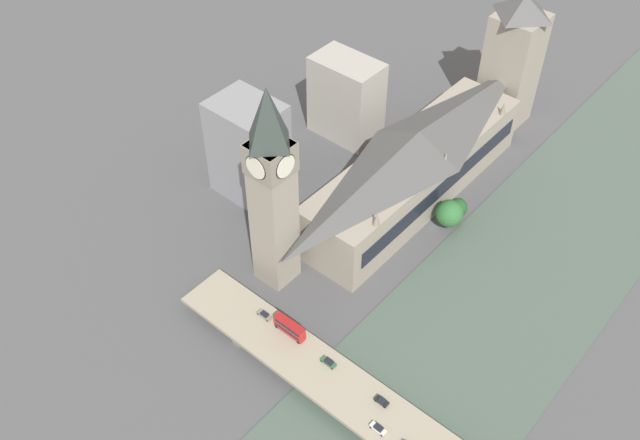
{
  "coord_description": "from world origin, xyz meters",
  "views": [
    {
      "loc": [
        -81.13,
        153.37,
        169.14
      ],
      "look_at": [
        19.3,
        36.34,
        18.36
      ],
      "focal_mm": 40.0,
      "sensor_mm": 36.0,
      "label": 1
    }
  ],
  "objects_px": {
    "parliament_hall": "(415,166)",
    "double_decker_bus_lead": "(290,327)",
    "car_northbound_lead": "(329,362)",
    "clock_tower": "(272,186)",
    "road_bridge": "(390,424)",
    "car_southbound_tail": "(382,401)",
    "victoria_tower": "(512,61)",
    "car_northbound_tail": "(264,315)",
    "car_northbound_mid": "(378,428)"
  },
  "relations": [
    {
      "from": "parliament_hall",
      "to": "double_decker_bus_lead",
      "type": "xyz_separation_m",
      "value": [
        -10.15,
        74.36,
        -6.37
      ]
    },
    {
      "from": "parliament_hall",
      "to": "car_northbound_tail",
      "type": "relative_size",
      "value": 20.82
    },
    {
      "from": "car_northbound_tail",
      "to": "parliament_hall",
      "type": "bearing_deg",
      "value": -89.59
    },
    {
      "from": "road_bridge",
      "to": "car_northbound_lead",
      "type": "bearing_deg",
      "value": -8.04
    },
    {
      "from": "car_northbound_mid",
      "to": "parliament_hall",
      "type": "bearing_deg",
      "value": -59.99
    },
    {
      "from": "car_northbound_lead",
      "to": "car_northbound_mid",
      "type": "distance_m",
      "value": 23.48
    },
    {
      "from": "road_bridge",
      "to": "car_northbound_tail",
      "type": "bearing_deg",
      "value": -4.31
    },
    {
      "from": "road_bridge",
      "to": "car_northbound_lead",
      "type": "height_order",
      "value": "car_northbound_lead"
    },
    {
      "from": "clock_tower",
      "to": "car_northbound_lead",
      "type": "height_order",
      "value": "clock_tower"
    },
    {
      "from": "double_decker_bus_lead",
      "to": "car_southbound_tail",
      "type": "relative_size",
      "value": 2.63
    },
    {
      "from": "parliament_hall",
      "to": "road_bridge",
      "type": "bearing_deg",
      "value": 121.79
    },
    {
      "from": "victoria_tower",
      "to": "road_bridge",
      "type": "distance_m",
      "value": 149.0
    },
    {
      "from": "car_northbound_mid",
      "to": "car_southbound_tail",
      "type": "relative_size",
      "value": 1.17
    },
    {
      "from": "double_decker_bus_lead",
      "to": "car_southbound_tail",
      "type": "height_order",
      "value": "double_decker_bus_lead"
    },
    {
      "from": "car_southbound_tail",
      "to": "car_northbound_tail",
      "type": "bearing_deg",
      "value": -0.7
    },
    {
      "from": "double_decker_bus_lead",
      "to": "car_northbound_lead",
      "type": "relative_size",
      "value": 2.22
    },
    {
      "from": "car_northbound_mid",
      "to": "double_decker_bus_lead",
      "type": "bearing_deg",
      "value": -11.85
    },
    {
      "from": "parliament_hall",
      "to": "road_bridge",
      "type": "relative_size",
      "value": 0.67
    },
    {
      "from": "double_decker_bus_lead",
      "to": "car_northbound_tail",
      "type": "bearing_deg",
      "value": 2.57
    },
    {
      "from": "victoria_tower",
      "to": "car_northbound_tail",
      "type": "xyz_separation_m",
      "value": [
        -0.59,
        135.45,
        -20.53
      ]
    },
    {
      "from": "road_bridge",
      "to": "parliament_hall",
      "type": "bearing_deg",
      "value": -58.21
    },
    {
      "from": "car_northbound_lead",
      "to": "double_decker_bus_lead",
      "type": "bearing_deg",
      "value": -2.79
    },
    {
      "from": "road_bridge",
      "to": "clock_tower",
      "type": "bearing_deg",
      "value": -19.5
    },
    {
      "from": "parliament_hall",
      "to": "double_decker_bus_lead",
      "type": "height_order",
      "value": "parliament_hall"
    },
    {
      "from": "parliament_hall",
      "to": "car_northbound_lead",
      "type": "xyz_separation_m",
      "value": [
        -25.08,
        75.08,
        -8.38
      ]
    },
    {
      "from": "parliament_hall",
      "to": "car_southbound_tail",
      "type": "bearing_deg",
      "value": 119.95
    },
    {
      "from": "parliament_hall",
      "to": "clock_tower",
      "type": "xyz_separation_m",
      "value": [
        10.94,
        57.32,
        22.92
      ]
    },
    {
      "from": "car_southbound_tail",
      "to": "double_decker_bus_lead",
      "type": "bearing_deg",
      "value": -1.64
    },
    {
      "from": "road_bridge",
      "to": "car_northbound_lead",
      "type": "xyz_separation_m",
      "value": [
        23.52,
        -3.32,
        1.61
      ]
    },
    {
      "from": "victoria_tower",
      "to": "car_northbound_mid",
      "type": "bearing_deg",
      "value": 108.4
    },
    {
      "from": "clock_tower",
      "to": "car_northbound_tail",
      "type": "relative_size",
      "value": 15.09
    },
    {
      "from": "road_bridge",
      "to": "car_northbound_tail",
      "type": "relative_size",
      "value": 30.92
    },
    {
      "from": "double_decker_bus_lead",
      "to": "car_northbound_mid",
      "type": "height_order",
      "value": "double_decker_bus_lead"
    },
    {
      "from": "clock_tower",
      "to": "road_bridge",
      "type": "bearing_deg",
      "value": 160.5
    },
    {
      "from": "clock_tower",
      "to": "car_northbound_lead",
      "type": "distance_m",
      "value": 50.92
    },
    {
      "from": "parliament_hall",
      "to": "victoria_tower",
      "type": "bearing_deg",
      "value": -89.95
    },
    {
      "from": "road_bridge",
      "to": "double_decker_bus_lead",
      "type": "relative_size",
      "value": 14.16
    },
    {
      "from": "car_southbound_tail",
      "to": "road_bridge",
      "type": "bearing_deg",
      "value": 149.28
    },
    {
      "from": "road_bridge",
      "to": "double_decker_bus_lead",
      "type": "distance_m",
      "value": 38.83
    },
    {
      "from": "car_northbound_mid",
      "to": "car_northbound_tail",
      "type": "relative_size",
      "value": 0.97
    },
    {
      "from": "clock_tower",
      "to": "car_northbound_tail",
      "type": "height_order",
      "value": "clock_tower"
    },
    {
      "from": "car_northbound_mid",
      "to": "road_bridge",
      "type": "bearing_deg",
      "value": -106.8
    },
    {
      "from": "clock_tower",
      "to": "victoria_tower",
      "type": "distance_m",
      "value": 118.97
    },
    {
      "from": "parliament_hall",
      "to": "car_southbound_tail",
      "type": "distance_m",
      "value": 87.31
    },
    {
      "from": "car_northbound_lead",
      "to": "car_southbound_tail",
      "type": "height_order",
      "value": "car_southbound_tail"
    },
    {
      "from": "parliament_hall",
      "to": "car_northbound_mid",
      "type": "xyz_separation_m",
      "value": [
        -47.46,
        82.19,
        -8.29
      ]
    },
    {
      "from": "car_northbound_mid",
      "to": "car_northbound_tail",
      "type": "xyz_separation_m",
      "value": [
        46.92,
        -7.4,
        -0.04
      ]
    },
    {
      "from": "clock_tower",
      "to": "car_northbound_mid",
      "type": "height_order",
      "value": "clock_tower"
    },
    {
      "from": "parliament_hall",
      "to": "car_northbound_tail",
      "type": "height_order",
      "value": "parliament_hall"
    },
    {
      "from": "clock_tower",
      "to": "car_northbound_mid",
      "type": "xyz_separation_m",
      "value": [
        -58.41,
        24.87,
        -31.22
      ]
    }
  ]
}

